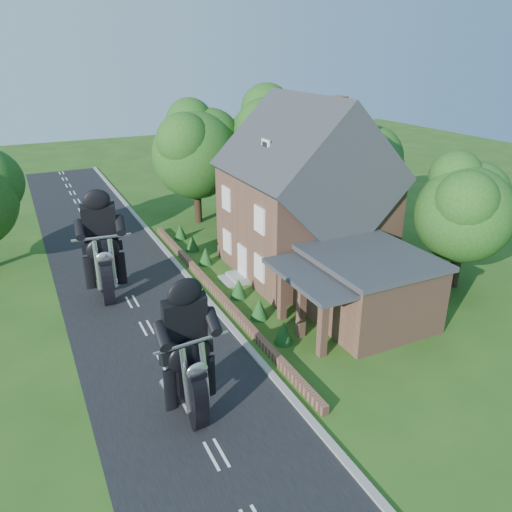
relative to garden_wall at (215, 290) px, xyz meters
name	(u,v)px	position (x,y,z in m)	size (l,w,h in m)	color
ground	(165,361)	(-4.30, -5.00, -0.20)	(120.00, 120.00, 0.00)	#254C15
road	(165,360)	(-4.30, -5.00, -0.19)	(7.00, 80.00, 0.02)	black
kerb	(242,339)	(-0.65, -5.00, -0.14)	(0.30, 80.00, 0.12)	gray
garden_wall	(215,290)	(0.00, 0.00, 0.00)	(0.30, 22.00, 0.40)	brown
house	(305,199)	(6.19, 1.00, 4.14)	(9.54, 8.64, 10.24)	brown
annex	(365,287)	(5.57, -5.80, 1.57)	(7.05, 5.94, 3.44)	brown
tree_annex_side	(469,205)	(12.83, -4.90, 4.49)	(5.64, 5.20, 7.48)	black
tree_house_right	(364,166)	(12.35, 3.62, 4.99)	(6.51, 6.00, 8.40)	black
tree_behind_house	(278,136)	(9.88, 11.14, 6.03)	(7.81, 7.20, 10.08)	black
tree_behind_left	(200,147)	(3.86, 12.13, 5.53)	(6.94, 6.40, 9.16)	black
shrub_a	(284,332)	(1.00, -6.00, 0.35)	(0.90, 0.90, 1.10)	#133D15
shrub_b	(259,308)	(1.00, -3.50, 0.35)	(0.90, 0.90, 1.10)	#133D15
shrub_c	(239,288)	(1.00, -1.00, 0.35)	(0.90, 0.90, 1.10)	#133D15
shrub_d	(206,256)	(1.00, 4.00, 0.35)	(0.90, 0.90, 1.10)	#133D15
shrub_e	(192,243)	(1.00, 6.50, 0.35)	(0.90, 0.90, 1.10)	#133D15
shrub_f	(180,231)	(1.00, 9.00, 0.35)	(0.90, 0.90, 1.10)	#133D15
motorcycle_lead	(189,397)	(-4.45, -8.84, 0.64)	(0.46, 1.81, 1.69)	black
motorcycle_follow	(107,283)	(-5.34, 1.97, 0.71)	(0.49, 1.95, 1.82)	black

